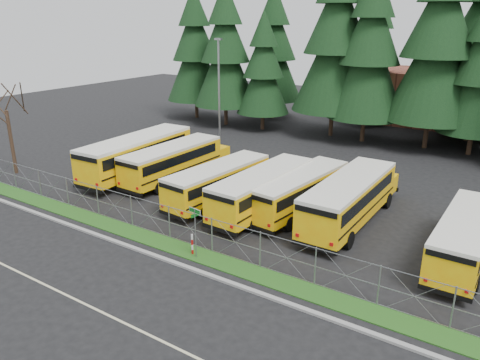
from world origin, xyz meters
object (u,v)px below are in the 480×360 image
object	(u,v)px
bus_east	(465,238)
striped_bollard	(192,245)
bus_1	(176,163)
street_sign	(195,222)
bus_0	(141,156)
bus_3	(222,183)
bus_6	(351,200)
bus_5	(302,192)
light_standard	(219,89)
bus_4	(266,191)

from	to	relation	value
bus_east	striped_bollard	distance (m)	14.10
bus_1	street_sign	bearing A→B (deg)	-43.35
bus_0	bus_3	bearing A→B (deg)	-9.81
bus_3	bus_east	size ratio (longest dim) A/B	1.02
bus_1	bus_3	xyz separation A→B (m)	(5.56, -1.72, -0.08)
bus_0	bus_1	xyz separation A→B (m)	(3.06, 0.62, -0.20)
bus_3	striped_bollard	bearing A→B (deg)	-60.76
bus_6	bus_5	bearing A→B (deg)	-179.18
bus_5	bus_east	distance (m)	10.00
light_standard	bus_1	bearing A→B (deg)	-72.20
bus_4	striped_bollard	distance (m)	7.32
street_sign	bus_0	bearing A→B (deg)	145.49
bus_0	bus_5	world-z (taller)	bus_0
bus_4	light_standard	size ratio (longest dim) A/B	1.05
bus_0	bus_1	world-z (taller)	bus_0
bus_east	bus_4	bearing A→B (deg)	179.75
bus_east	light_standard	bearing A→B (deg)	153.56
bus_3	bus_5	bearing A→B (deg)	19.89
bus_east	bus_3	bearing A→B (deg)	-179.49
bus_5	bus_6	world-z (taller)	bus_6
bus_1	striped_bollard	world-z (taller)	bus_1
bus_4	striped_bollard	bearing A→B (deg)	-89.33
bus_6	bus_0	bearing A→B (deg)	-178.82
bus_4	bus_east	world-z (taller)	bus_4
bus_0	street_sign	bearing A→B (deg)	-37.05
bus_east	street_sign	world-z (taller)	street_sign
bus_0	bus_6	bearing A→B (deg)	-1.45
bus_3	bus_6	size ratio (longest dim) A/B	0.89
bus_5	bus_6	size ratio (longest dim) A/B	0.90
bus_0	bus_6	xyz separation A→B (m)	(17.27, 0.33, -0.11)
bus_6	striped_bollard	distance (m)	10.18
bus_4	street_sign	world-z (taller)	street_sign
bus_3	bus_0	bearing A→B (deg)	178.06
street_sign	light_standard	xyz separation A→B (m)	(-12.45, 19.46, 3.47)
bus_east	bus_6	bearing A→B (deg)	168.70
light_standard	bus_4	bearing A→B (deg)	-44.35
bus_5	street_sign	distance (m)	8.85
bus_0	bus_3	distance (m)	8.70
street_sign	striped_bollard	size ratio (longest dim) A/B	2.34
bus_3	light_standard	distance (m)	15.70
bus_1	light_standard	distance (m)	11.76
bus_4	light_standard	world-z (taller)	light_standard
bus_1	bus_6	distance (m)	14.21
bus_1	bus_4	xyz separation A→B (m)	(8.94, -1.54, -0.00)
bus_east	street_sign	bearing A→B (deg)	-147.83
bus_east	striped_bollard	size ratio (longest dim) A/B	8.23
bus_0	striped_bollard	xyz separation A→B (m)	(11.77, -8.19, -1.00)
bus_5	bus_east	xyz separation A→B (m)	(9.91, -1.30, -0.04)
bus_3	striped_bollard	distance (m)	7.79
street_sign	bus_6	bearing A→B (deg)	59.43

